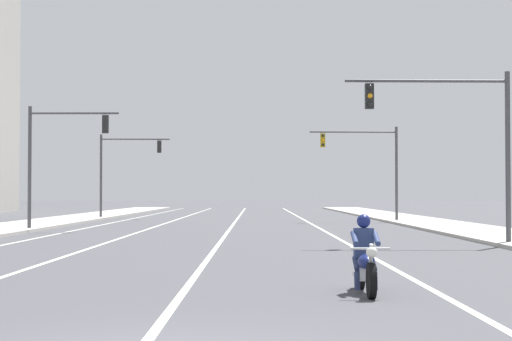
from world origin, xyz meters
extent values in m
cube|color=beige|center=(-0.18, 45.00, 0.00)|extent=(0.16, 100.00, 0.01)
cube|color=beige|center=(-4.42, 45.00, 0.00)|extent=(0.16, 100.00, 0.01)
cube|color=beige|center=(4.55, 45.00, 0.00)|extent=(0.16, 100.00, 0.01)
cube|color=beige|center=(-7.89, 45.00, 0.00)|extent=(0.16, 100.00, 0.01)
cube|color=#ADA89E|center=(11.68, 40.00, 0.07)|extent=(4.40, 110.00, 0.14)
cube|color=#ADA89E|center=(-11.68, 40.00, 0.07)|extent=(4.40, 110.00, 0.14)
cylinder|color=black|center=(3.20, 5.28, 0.32)|extent=(0.12, 0.64, 0.64)
cylinder|color=black|center=(3.20, 6.83, 0.32)|extent=(0.12, 0.64, 0.64)
cylinder|color=silver|center=(3.20, 5.38, 0.64)|extent=(0.07, 0.33, 0.68)
sphere|color=white|center=(3.20, 5.23, 0.82)|extent=(0.20, 0.20, 0.20)
cylinder|color=silver|center=(3.20, 5.43, 0.87)|extent=(0.70, 0.04, 0.04)
ellipsoid|color=navy|center=(3.20, 5.94, 0.60)|extent=(0.32, 0.56, 0.28)
cube|color=silver|center=(3.20, 6.06, 0.37)|extent=(0.24, 0.44, 0.24)
cube|color=black|center=(3.20, 6.38, 0.54)|extent=(0.28, 0.52, 0.12)
cube|color=navy|center=(3.20, 6.78, 0.62)|extent=(0.20, 0.36, 0.08)
cylinder|color=silver|center=(3.06, 6.46, 0.30)|extent=(0.08, 0.55, 0.08)
cube|color=navy|center=(3.20, 6.34, 0.92)|extent=(0.36, 0.24, 0.56)
sphere|color=navy|center=(3.20, 6.32, 1.33)|extent=(0.26, 0.26, 0.26)
cylinder|color=navy|center=(3.34, 6.20, 0.54)|extent=(0.14, 0.44, 0.30)
cylinder|color=navy|center=(3.36, 6.02, 0.24)|extent=(0.11, 0.16, 0.35)
cylinder|color=navy|center=(3.40, 6.08, 1.02)|extent=(0.10, 0.52, 0.27)
cylinder|color=navy|center=(3.06, 6.20, 0.54)|extent=(0.14, 0.44, 0.30)
cylinder|color=navy|center=(3.04, 6.02, 0.24)|extent=(0.11, 0.16, 0.35)
cylinder|color=navy|center=(3.00, 6.08, 1.02)|extent=(0.10, 0.52, 0.27)
cylinder|color=#47474C|center=(10.14, 20.32, 3.10)|extent=(0.18, 0.18, 6.20)
cylinder|color=#47474C|center=(7.24, 20.24, 5.85)|extent=(5.81, 0.26, 0.11)
cube|color=black|center=(5.20, 20.19, 5.30)|extent=(0.31, 0.25, 0.90)
sphere|color=black|center=(5.21, 20.03, 5.60)|extent=(0.18, 0.18, 0.18)
sphere|color=orange|center=(5.21, 20.03, 5.30)|extent=(0.18, 0.18, 0.18)
sphere|color=black|center=(5.21, 20.03, 5.00)|extent=(0.18, 0.18, 0.18)
cylinder|color=#47474C|center=(-10.10, 32.24, 3.10)|extent=(0.18, 0.18, 6.20)
cylinder|color=#47474C|center=(-7.88, 32.21, 5.85)|extent=(4.44, 0.17, 0.11)
cube|color=black|center=(-6.33, 32.19, 5.30)|extent=(0.30, 0.24, 0.90)
sphere|color=black|center=(-6.32, 32.34, 5.60)|extent=(0.18, 0.18, 0.18)
sphere|color=orange|center=(-6.32, 32.34, 5.30)|extent=(0.18, 0.18, 0.18)
sphere|color=black|center=(-6.32, 32.34, 5.00)|extent=(0.18, 0.18, 0.18)
cylinder|color=#47474C|center=(10.33, 45.06, 3.10)|extent=(0.18, 0.18, 6.20)
cylinder|color=#47474C|center=(7.50, 44.91, 5.85)|extent=(5.68, 0.39, 0.11)
cube|color=#B79319|center=(5.51, 44.82, 5.30)|extent=(0.31, 0.25, 0.90)
sphere|color=black|center=(5.52, 44.66, 5.60)|extent=(0.18, 0.18, 0.18)
sphere|color=orange|center=(5.52, 44.66, 5.30)|extent=(0.18, 0.18, 0.18)
sphere|color=black|center=(5.52, 44.66, 5.00)|extent=(0.18, 0.18, 0.18)
cylinder|color=#47474C|center=(-10.23, 52.11, 3.10)|extent=(0.18, 0.18, 6.20)
cylinder|color=#47474C|center=(-7.71, 52.16, 5.85)|extent=(5.03, 0.21, 0.11)
cube|color=black|center=(-5.95, 52.19, 5.30)|extent=(0.30, 0.25, 0.90)
sphere|color=black|center=(-5.95, 52.35, 5.60)|extent=(0.18, 0.18, 0.18)
sphere|color=orange|center=(-5.95, 52.35, 5.30)|extent=(0.18, 0.18, 0.18)
sphere|color=black|center=(-5.95, 52.35, 5.00)|extent=(0.18, 0.18, 0.18)
camera|label=1|loc=(1.18, -9.43, 1.85)|focal=58.81mm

